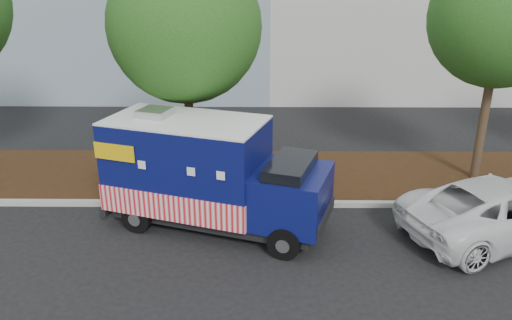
{
  "coord_description": "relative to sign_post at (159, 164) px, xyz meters",
  "views": [
    {
      "loc": [
        1.58,
        -11.19,
        6.3
      ],
      "look_at": [
        1.46,
        0.6,
        1.7
      ],
      "focal_mm": 35.0,
      "sensor_mm": 36.0,
      "label": 1
    }
  ],
  "objects": [
    {
      "name": "ground",
      "position": [
        1.22,
        -1.59,
        -1.2
      ],
      "size": [
        120.0,
        120.0,
        0.0
      ],
      "primitive_type": "plane",
      "color": "black",
      "rests_on": "ground"
    },
    {
      "name": "curb",
      "position": [
        1.22,
        -0.19,
        -1.12
      ],
      "size": [
        120.0,
        0.18,
        0.15
      ],
      "primitive_type": "cube",
      "color": "#9E9E99",
      "rests_on": "ground"
    },
    {
      "name": "mulch_strip",
      "position": [
        1.22,
        1.91,
        -1.12
      ],
      "size": [
        120.0,
        4.0,
        0.15
      ],
      "primitive_type": "cube",
      "color": "black",
      "rests_on": "ground"
    },
    {
      "name": "tree_b",
      "position": [
        0.69,
        1.37,
        3.53
      ],
      "size": [
        4.27,
        4.27,
        6.88
      ],
      "color": "#38281C",
      "rests_on": "ground"
    },
    {
      "name": "tree_c",
      "position": [
        9.46,
        1.59,
        3.77
      ],
      "size": [
        3.95,
        3.95,
        6.96
      ],
      "color": "#38281C",
      "rests_on": "ground"
    },
    {
      "name": "sign_post",
      "position": [
        0.0,
        0.0,
        0.0
      ],
      "size": [
        0.06,
        0.06,
        2.4
      ],
      "primitive_type": "cube",
      "color": "#473828",
      "rests_on": "ground"
    },
    {
      "name": "food_truck",
      "position": [
        1.42,
        -1.23,
        0.15
      ],
      "size": [
        6.01,
        3.71,
        2.99
      ],
      "rotation": [
        0.0,
        0.0,
        -0.32
      ],
      "color": "black",
      "rests_on": "ground"
    },
    {
      "name": "white_car",
      "position": [
        8.8,
        -1.74,
        -0.48
      ],
      "size": [
        5.73,
        4.08,
        1.45
      ],
      "primitive_type": "imported",
      "rotation": [
        0.0,
        0.0,
        1.93
      ],
      "color": "white",
      "rests_on": "ground"
    }
  ]
}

